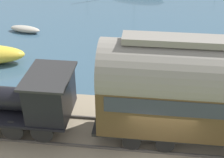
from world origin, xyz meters
name	(u,v)px	position (x,y,z in m)	size (l,w,h in m)	color
rail_embankment	(158,142)	(1.23, 0.00, 0.25)	(5.73, 56.00, 0.61)	gray
steam_locomotive	(29,98)	(1.23, 5.53, 2.13)	(2.47, 5.15, 3.02)	black
rowboat_far_out	(25,29)	(12.85, 10.22, 0.25)	(1.29, 2.63, 0.49)	#B7B2A3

